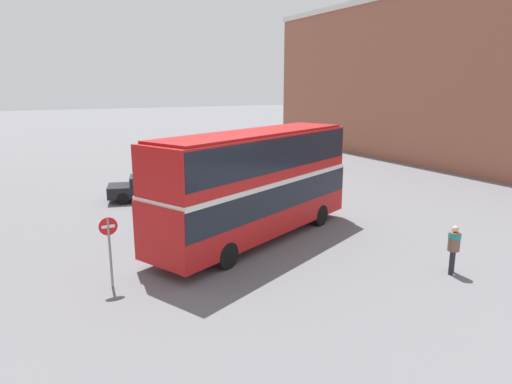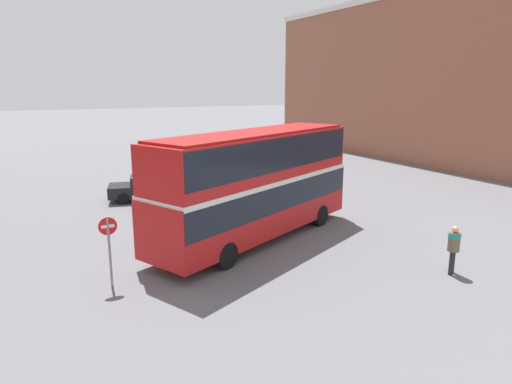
% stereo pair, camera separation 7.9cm
% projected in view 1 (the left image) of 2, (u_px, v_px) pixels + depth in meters
% --- Properties ---
extents(ground_plane, '(240.00, 240.00, 0.00)m').
position_uv_depth(ground_plane, '(218.00, 247.00, 18.79)').
color(ground_plane, slate).
extents(building_row_right, '(8.91, 39.15, 14.15)m').
position_uv_depth(building_row_right, '(441.00, 78.00, 39.66)').
color(building_row_right, '#935642').
rests_on(building_row_right, ground_plane).
extents(double_decker_bus, '(10.86, 6.80, 4.65)m').
position_uv_depth(double_decker_bus, '(256.00, 179.00, 19.15)').
color(double_decker_bus, red).
rests_on(double_decker_bus, ground_plane).
extents(pedestrian_foreground, '(0.59, 0.59, 1.75)m').
position_uv_depth(pedestrian_foreground, '(454.00, 245.00, 15.91)').
color(pedestrian_foreground, '#232328').
rests_on(pedestrian_foreground, ground_plane).
extents(parked_car_kerb_near, '(4.53, 2.06, 1.66)m').
position_uv_depth(parked_car_kerb_near, '(209.00, 170.00, 31.31)').
color(parked_car_kerb_near, slate).
rests_on(parked_car_kerb_near, ground_plane).
extents(parked_car_kerb_far, '(4.75, 2.85, 1.42)m').
position_uv_depth(parked_car_kerb_far, '(149.00, 187.00, 26.37)').
color(parked_car_kerb_far, black).
rests_on(parked_car_kerb_far, ground_plane).
extents(no_entry_sign, '(0.59, 0.08, 2.38)m').
position_uv_depth(no_entry_sign, '(109.00, 241.00, 14.74)').
color(no_entry_sign, gray).
rests_on(no_entry_sign, ground_plane).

